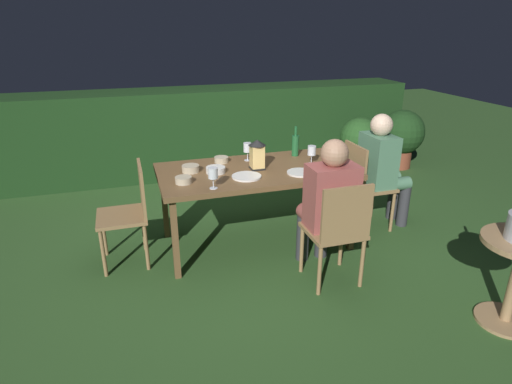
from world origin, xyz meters
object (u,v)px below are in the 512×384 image
object	(u,v)px
bowl_salad	(216,170)
green_bottle_on_table	(295,145)
wine_glass_c	(312,151)
potted_plant_by_hedge	(360,141)
chair_head_far	(364,182)
wine_glass_a	(331,147)
person_in_rust	(327,201)
chair_head_near	(130,210)
bowl_dip	(183,180)
bowl_olives	(221,159)
dining_table	(256,175)
wine_glass_b	(248,148)
bowl_bread	(191,168)
person_in_green	(383,166)
plate_b	(300,173)
chair_side_left_b	(338,229)
potted_plant_corner	(402,135)
lantern_centerpiece	(257,153)
wine_glass_d	(213,174)
plate_a	(247,176)

from	to	relation	value
bowl_salad	green_bottle_on_table	bearing A→B (deg)	17.53
wine_glass_c	potted_plant_by_hedge	bearing A→B (deg)	47.29
chair_head_far	wine_glass_a	size ratio (longest dim) A/B	5.15
person_in_rust	chair_head_near	bearing A→B (deg)	156.68
bowl_dip	wine_glass_c	bearing A→B (deg)	7.50
person_in_rust	bowl_olives	size ratio (longest dim) A/B	8.88
person_in_rust	dining_table	bearing A→B (deg)	120.97
wine_glass_b	bowl_bread	size ratio (longest dim) A/B	1.13
person_in_green	bowl_bread	world-z (taller)	person_in_green
dining_table	plate_b	bearing A→B (deg)	-34.73
chair_head_near	person_in_green	bearing A→B (deg)	0.00
chair_side_left_b	chair_head_near	distance (m)	1.71
chair_side_left_b	green_bottle_on_table	distance (m)	1.17
chair_head_near	green_bottle_on_table	xyz separation A→B (m)	(1.59, 0.27, 0.36)
potted_plant_corner	lantern_centerpiece	bearing A→B (deg)	-149.31
wine_glass_d	bowl_bread	distance (m)	0.47
bowl_bread	chair_head_far	bearing A→B (deg)	-3.22
dining_table	wine_glass_b	bearing A→B (deg)	89.48
bowl_olives	bowl_dip	bearing A→B (deg)	-133.07
chair_head_far	plate_a	size ratio (longest dim) A/B	3.50
wine_glass_d	bowl_olives	distance (m)	0.67
chair_head_near	lantern_centerpiece	size ratio (longest dim) A/B	3.28
wine_glass_c	bowl_olives	size ratio (longest dim) A/B	1.31
chair_head_near	wine_glass_d	size ratio (longest dim) A/B	5.15
person_in_rust	plate_a	world-z (taller)	person_in_rust
potted_plant_corner	wine_glass_a	bearing A→B (deg)	-141.70
chair_head_far	potted_plant_by_hedge	distance (m)	1.78
chair_head_far	wine_glass_a	bearing A→B (deg)	166.35
wine_glass_a	bowl_olives	bearing A→B (deg)	169.02
person_in_green	bowl_salad	bearing A→B (deg)	179.77
lantern_centerpiece	plate_a	world-z (taller)	lantern_centerpiece
wine_glass_c	bowl_olives	distance (m)	0.83
plate_b	bowl_salad	xyz separation A→B (m)	(-0.69, 0.23, 0.02)
chair_head_near	wine_glass_b	size ratio (longest dim) A/B	5.15
person_in_green	wine_glass_c	size ratio (longest dim) A/B	6.80
person_in_rust	chair_head_far	world-z (taller)	person_in_rust
person_in_green	chair_head_far	bearing A→B (deg)	-180.00
wine_glass_c	plate_b	size ratio (longest dim) A/B	0.74
chair_head_far	chair_head_near	size ratio (longest dim) A/B	1.00
chair_head_far	green_bottle_on_table	bearing A→B (deg)	156.23
green_bottle_on_table	wine_glass_c	world-z (taller)	green_bottle_on_table
chair_head_far	bowl_olives	size ratio (longest dim) A/B	6.72
potted_plant_by_hedge	chair_head_far	bearing A→B (deg)	-119.10
bowl_dip	potted_plant_corner	distance (m)	3.73
green_bottle_on_table	bowl_bread	xyz separation A→B (m)	(-1.05, -0.18, -0.08)
plate_a	bowl_bread	world-z (taller)	bowl_bread
chair_head_near	bowl_dip	size ratio (longest dim) A/B	6.46
potted_plant_by_hedge	potted_plant_corner	distance (m)	0.66
wine_glass_b	plate_a	size ratio (longest dim) A/B	0.68
potted_plant_by_hedge	wine_glass_c	bearing A→B (deg)	-132.71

